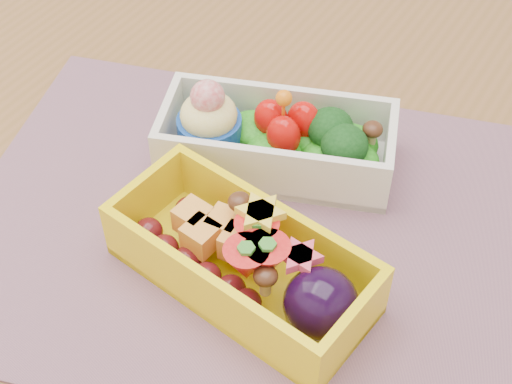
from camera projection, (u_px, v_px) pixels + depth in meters
The scene contains 4 objects.
table at pixel (253, 268), 0.68m from camera, with size 1.20×0.80×0.75m.
placemat at pixel (245, 226), 0.59m from camera, with size 0.44×0.34×0.00m, color #865C61.
bento_white at pixel (275, 140), 0.61m from camera, with size 0.21×0.15×0.08m.
bento_yellow at pixel (246, 261), 0.53m from camera, with size 0.20×0.11×0.06m.
Camera 1 is at (0.22, -0.35, 1.20)m, focal length 52.44 mm.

